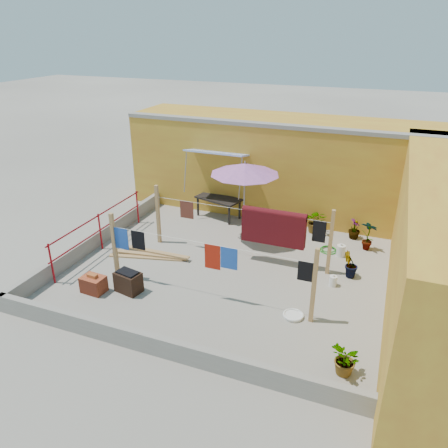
# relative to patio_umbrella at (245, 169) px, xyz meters

# --- Properties ---
(ground) EXTENTS (80.00, 80.00, 0.00)m
(ground) POSITION_rel_patio_umbrella_xyz_m (0.25, -2.02, -2.18)
(ground) COLOR #9E998E
(ground) RESTS_ON ground
(wall_back) EXTENTS (11.00, 3.27, 3.21)m
(wall_back) POSITION_rel_patio_umbrella_xyz_m (0.75, 2.67, -0.57)
(wall_back) COLOR gold
(wall_back) RESTS_ON ground
(parapet_front) EXTENTS (8.30, 0.16, 0.44)m
(parapet_front) POSITION_rel_patio_umbrella_xyz_m (0.25, -5.60, -1.96)
(parapet_front) COLOR gray
(parapet_front) RESTS_ON ground
(parapet_left) EXTENTS (0.16, 7.30, 0.44)m
(parapet_left) POSITION_rel_patio_umbrella_xyz_m (-3.83, -2.02, -1.96)
(parapet_left) COLOR gray
(parapet_left) RESTS_ON ground
(red_railing) EXTENTS (0.05, 4.20, 1.10)m
(red_railing) POSITION_rel_patio_umbrella_xyz_m (-3.60, -2.22, -1.46)
(red_railing) COLOR maroon
(red_railing) RESTS_ON ground
(clothesline_rig) EXTENTS (5.09, 2.35, 1.80)m
(clothesline_rig) POSITION_rel_patio_umbrella_xyz_m (1.03, -1.48, -1.14)
(clothesline_rig) COLOR tan
(clothesline_rig) RESTS_ON ground
(patio_umbrella) EXTENTS (2.55, 2.55, 2.43)m
(patio_umbrella) POSITION_rel_patio_umbrella_xyz_m (0.00, 0.00, 0.00)
(patio_umbrella) COLOR gray
(patio_umbrella) RESTS_ON ground
(outdoor_table) EXTENTS (1.64, 1.11, 0.70)m
(outdoor_table) POSITION_rel_patio_umbrella_xyz_m (-1.31, 1.18, -1.54)
(outdoor_table) COLOR black
(outdoor_table) RESTS_ON ground
(brick_stack) EXTENTS (0.59, 0.44, 0.49)m
(brick_stack) POSITION_rel_patio_umbrella_xyz_m (-2.41, -4.19, -1.97)
(brick_stack) COLOR #A73F26
(brick_stack) RESTS_ON ground
(lumber_pile) EXTENTS (2.26, 0.68, 0.14)m
(lumber_pile) POSITION_rel_patio_umbrella_xyz_m (-2.03, -2.13, -2.11)
(lumber_pile) COLOR tan
(lumber_pile) RESTS_ON ground
(brazier) EXTENTS (0.69, 0.52, 0.56)m
(brazier) POSITION_rel_patio_umbrella_xyz_m (-1.63, -3.86, -1.91)
(brazier) COLOR black
(brazier) RESTS_ON ground
(white_basin) EXTENTS (0.47, 0.47, 0.08)m
(white_basin) POSITION_rel_patio_umbrella_xyz_m (2.36, -3.42, -2.14)
(white_basin) COLOR silver
(white_basin) RESTS_ON ground
(water_jug_a) EXTENTS (0.24, 0.24, 0.38)m
(water_jug_a) POSITION_rel_patio_umbrella_xyz_m (2.94, -0.13, -2.01)
(water_jug_a) COLOR silver
(water_jug_a) RESTS_ON ground
(water_jug_b) EXTENTS (0.20, 0.20, 0.31)m
(water_jug_b) POSITION_rel_patio_umbrella_xyz_m (2.98, -1.78, -2.04)
(water_jug_b) COLOR silver
(water_jug_b) RESTS_ON ground
(green_hose) EXTENTS (0.51, 0.51, 0.07)m
(green_hose) POSITION_rel_patio_umbrella_xyz_m (2.58, 0.06, -2.15)
(green_hose) COLOR #1B781A
(green_hose) RESTS_ON ground
(plant_back_a) EXTENTS (0.70, 0.60, 0.77)m
(plant_back_a) POSITION_rel_patio_umbrella_xyz_m (1.98, 1.18, -1.79)
(plant_back_a) COLOR #19591B
(plant_back_a) RESTS_ON ground
(plant_back_b) EXTENTS (0.35, 0.35, 0.62)m
(plant_back_b) POSITION_rel_patio_umbrella_xyz_m (3.16, 1.18, -1.87)
(plant_back_b) COLOR #19591B
(plant_back_b) RESTS_ON ground
(plant_right_a) EXTENTS (0.57, 0.48, 0.91)m
(plant_right_a) POSITION_rel_patio_umbrella_xyz_m (3.60, 0.56, -1.72)
(plant_right_a) COLOR #19591B
(plant_right_a) RESTS_ON ground
(plant_right_b) EXTENTS (0.52, 0.51, 0.73)m
(plant_right_b) POSITION_rel_patio_umbrella_xyz_m (3.31, -1.22, -1.81)
(plant_right_b) COLOR #19591B
(plant_right_b) RESTS_ON ground
(plant_right_c) EXTENTS (0.70, 0.74, 0.65)m
(plant_right_c) POSITION_rel_patio_umbrella_xyz_m (3.66, -4.81, -1.85)
(plant_right_c) COLOR #19591B
(plant_right_c) RESTS_ON ground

